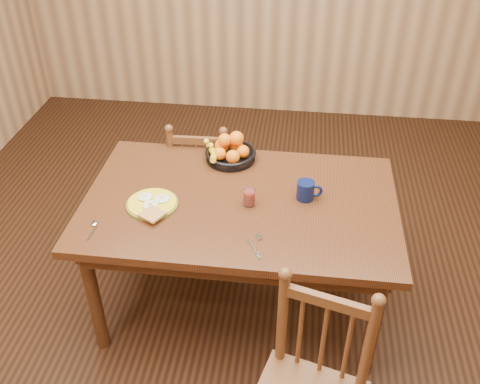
# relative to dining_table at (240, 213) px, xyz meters

# --- Properties ---
(room) EXTENTS (4.52, 5.02, 2.72)m
(room) POSITION_rel_dining_table_xyz_m (0.00, 0.00, 0.68)
(room) COLOR black
(room) RESTS_ON ground
(dining_table) EXTENTS (1.60, 1.00, 0.75)m
(dining_table) POSITION_rel_dining_table_xyz_m (0.00, 0.00, 0.00)
(dining_table) COLOR black
(dining_table) RESTS_ON ground
(chair_far) EXTENTS (0.41, 0.39, 0.86)m
(chair_far) POSITION_rel_dining_table_xyz_m (-0.33, 0.63, -0.25)
(chair_far) COLOR #452614
(chair_far) RESTS_ON ground
(breakfast_plate) EXTENTS (0.26, 0.31, 0.04)m
(breakfast_plate) POSITION_rel_dining_table_xyz_m (-0.43, -0.10, 0.10)
(breakfast_plate) COLOR #59601E
(breakfast_plate) RESTS_ON dining_table
(fork) EXTENTS (0.08, 0.18, 0.00)m
(fork) POSITION_rel_dining_table_xyz_m (0.11, -0.34, 0.09)
(fork) COLOR silver
(fork) RESTS_ON dining_table
(spoon) EXTENTS (0.04, 0.16, 0.01)m
(spoon) POSITION_rel_dining_table_xyz_m (-0.67, -0.31, 0.09)
(spoon) COLOR silver
(spoon) RESTS_ON dining_table
(coffee_mug) EXTENTS (0.13, 0.09, 0.10)m
(coffee_mug) POSITION_rel_dining_table_xyz_m (0.33, 0.06, 0.14)
(coffee_mug) COLOR #091236
(coffee_mug) RESTS_ON dining_table
(juice_glass) EXTENTS (0.06, 0.06, 0.09)m
(juice_glass) POSITION_rel_dining_table_xyz_m (0.05, -0.03, 0.13)
(juice_glass) COLOR silver
(juice_glass) RESTS_ON dining_table
(fruit_bowl) EXTENTS (0.32, 0.29, 0.17)m
(fruit_bowl) POSITION_rel_dining_table_xyz_m (-0.11, 0.38, 0.14)
(fruit_bowl) COLOR black
(fruit_bowl) RESTS_ON dining_table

